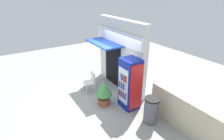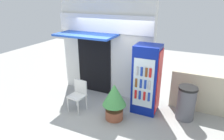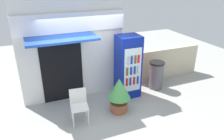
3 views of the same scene
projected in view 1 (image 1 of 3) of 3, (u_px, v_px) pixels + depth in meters
name	position (u px, v px, depth m)	size (l,w,h in m)	color
ground	(97.00, 97.00, 7.45)	(16.00, 16.00, 0.00)	#A3A39E
storefront_building	(120.00, 54.00, 7.74)	(3.12, 1.22, 3.05)	silver
drink_cooler	(130.00, 84.00, 6.47)	(0.70, 0.67, 1.94)	navy
plastic_chair	(91.00, 81.00, 7.65)	(0.48, 0.47, 0.89)	silver
potted_plant_near_shop	(104.00, 91.00, 6.75)	(0.63, 0.63, 1.01)	#995138
trash_bin	(151.00, 110.00, 5.87)	(0.50, 0.50, 0.93)	#595960
stone_boundary_wall	(184.00, 115.00, 5.50)	(2.63, 0.24, 1.12)	beige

